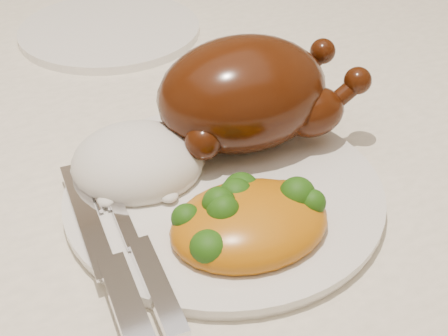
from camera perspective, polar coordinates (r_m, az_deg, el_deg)
name	(u,v)px	position (r m, az deg, el deg)	size (l,w,h in m)	color
dining_table	(65,193)	(0.69, -14.36, -2.23)	(1.60, 0.90, 0.76)	brown
tablecloth	(54,136)	(0.65, -15.32, 2.86)	(1.73, 1.03, 0.18)	white
dinner_plate	(224,194)	(0.49, 0.00, -2.37)	(0.25, 0.25, 0.01)	white
side_plate	(110,30)	(0.77, -10.39, 12.31)	(0.21, 0.21, 0.01)	white
roast_chicken	(248,93)	(0.53, 2.18, 6.89)	(0.18, 0.12, 0.09)	#421907
rice_mound	(138,163)	(0.50, -7.91, 0.49)	(0.13, 0.13, 0.06)	white
mac_and_cheese	(252,218)	(0.45, 2.57, -4.60)	(0.12, 0.10, 0.05)	orange
cutlery	(127,266)	(0.42, -8.88, -8.86)	(0.04, 0.20, 0.01)	silver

